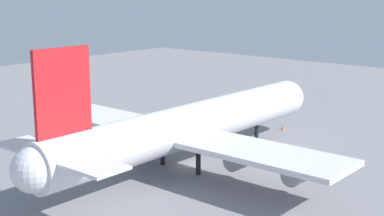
# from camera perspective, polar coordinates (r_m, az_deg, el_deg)

# --- Properties ---
(ground_plane) EXTENTS (235.49, 235.49, 0.00)m
(ground_plane) POSITION_cam_1_polar(r_m,az_deg,el_deg) (81.01, 0.00, -5.97)
(ground_plane) COLOR gray
(cargo_airplane) EXTENTS (58.87, 50.78, 19.17)m
(cargo_airplane) POSITION_cam_1_polar(r_m,az_deg,el_deg) (79.19, -0.08, -1.86)
(cargo_airplane) COLOR silver
(cargo_airplane) RESTS_ON ground_plane
(safety_cone_nose) EXTENTS (0.58, 0.58, 0.84)m
(safety_cone_nose) POSITION_cam_1_polar(r_m,az_deg,el_deg) (101.98, 9.47, -2.04)
(safety_cone_nose) COLOR orange
(safety_cone_nose) RESTS_ON ground_plane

